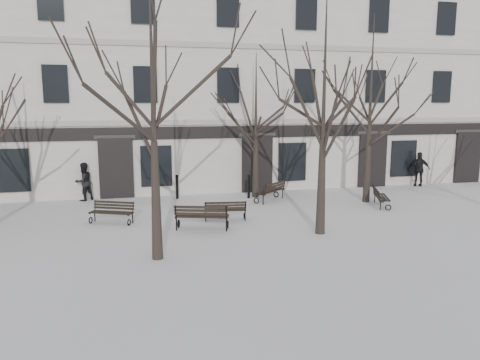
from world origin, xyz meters
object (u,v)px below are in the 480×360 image
object	(u,v)px
bench_1	(202,216)
bench_2	(225,210)
bench_4	(271,191)
bench_5	(380,196)
bench_3	(112,212)
tree_2	(324,83)
tree_1	(152,81)

from	to	relation	value
bench_1	bench_2	world-z (taller)	bench_1
bench_1	bench_2	size ratio (longest dim) A/B	1.21
bench_4	bench_5	xyz separation A→B (m)	(4.39, -2.18, -0.05)
bench_3	bench_4	xyz separation A→B (m)	(7.11, 2.47, 0.05)
bench_2	bench_5	bearing A→B (deg)	-164.86
bench_3	bench_4	world-z (taller)	bench_4
tree_2	bench_3	xyz separation A→B (m)	(-7.21, 3.15, -4.78)
tree_1	bench_5	world-z (taller)	tree_1
tree_1	bench_2	bearing A→B (deg)	54.08
tree_1	bench_2	world-z (taller)	tree_1
tree_2	bench_2	size ratio (longest dim) A/B	4.99
bench_3	bench_5	distance (m)	11.51
bench_3	tree_2	bearing A→B (deg)	0.51
tree_2	bench_3	world-z (taller)	tree_2
tree_2	bench_4	size ratio (longest dim) A/B	4.70
tree_1	bench_2	size ratio (longest dim) A/B	4.94
tree_1	bench_5	distance (m)	12.13
tree_2	bench_2	world-z (taller)	tree_2
tree_1	bench_1	world-z (taller)	tree_1
bench_1	bench_4	distance (m)	5.76
bench_3	bench_5	bearing A→B (deg)	25.53
bench_3	bench_5	size ratio (longest dim) A/B	1.00
tree_1	bench_5	bearing A→B (deg)	25.78
tree_2	bench_1	size ratio (longest dim) A/B	4.14
bench_5	tree_2	bearing A→B (deg)	149.25
bench_5	bench_4	bearing A→B (deg)	84.18
tree_2	bench_1	xyz separation A→B (m)	(-4.01, 1.38, -4.71)
bench_2	bench_4	size ratio (longest dim) A/B	0.94
bench_1	bench_2	xyz separation A→B (m)	(1.10, 1.13, -0.08)
tree_1	bench_1	distance (m)	5.71
tree_2	bench_2	xyz separation A→B (m)	(-2.91, 2.51, -4.79)
tree_1	bench_3	xyz separation A→B (m)	(-1.45, 4.57, -4.73)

